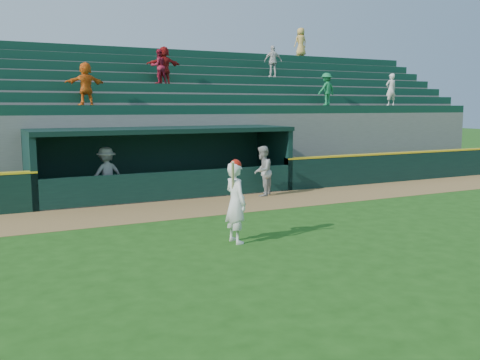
{
  "coord_description": "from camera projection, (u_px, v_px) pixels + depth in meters",
  "views": [
    {
      "loc": [
        -6.31,
        -10.83,
        3.22
      ],
      "look_at": [
        0.0,
        1.6,
        1.3
      ],
      "focal_mm": 40.0,
      "sensor_mm": 36.0,
      "label": 1
    }
  ],
  "objects": [
    {
      "name": "batter_at_plate",
      "position": [
        236.0,
        201.0,
        12.62
      ],
      "size": [
        0.58,
        0.82,
        2.01
      ],
      "color": "white",
      "rests_on": "ground"
    },
    {
      "name": "dugout_player_inside",
      "position": [
        106.0,
        174.0,
        18.3
      ],
      "size": [
        1.31,
        0.91,
        1.85
      ],
      "primitive_type": "imported",
      "rotation": [
        0.0,
        0.0,
        3.34
      ],
      "color": "#A5A5A0",
      "rests_on": "ground"
    },
    {
      "name": "dugout_player_front",
      "position": [
        262.0,
        171.0,
        19.28
      ],
      "size": [
        1.11,
        1.11,
        1.82
      ],
      "primitive_type": "imported",
      "rotation": [
        0.0,
        0.0,
        3.91
      ],
      "color": "#A6A5A0",
      "rests_on": "ground"
    },
    {
      "name": "dugout",
      "position": [
        162.0,
        157.0,
        19.72
      ],
      "size": [
        9.4,
        2.8,
        2.46
      ],
      "color": "slate",
      "rests_on": "ground"
    },
    {
      "name": "ground",
      "position": [
        270.0,
        242.0,
        12.83
      ],
      "size": [
        120.0,
        120.0,
        0.0
      ],
      "primitive_type": "plane",
      "color": "#1E4E13",
      "rests_on": "ground"
    },
    {
      "name": "warning_track",
      "position": [
        194.0,
        207.0,
        17.16
      ],
      "size": [
        40.0,
        3.0,
        0.01
      ],
      "primitive_type": "cube",
      "color": "olive",
      "rests_on": "ground"
    },
    {
      "name": "stands",
      "position": [
        128.0,
        125.0,
        23.6
      ],
      "size": [
        34.5,
        6.29,
        7.51
      ],
      "color": "slate",
      "rests_on": "ground"
    },
    {
      "name": "field_wall_right",
      "position": [
        433.0,
        165.0,
        24.03
      ],
      "size": [
        15.5,
        0.3,
        1.2
      ],
      "primitive_type": "cube",
      "color": "black",
      "rests_on": "ground"
    },
    {
      "name": "wall_stripe_right",
      "position": [
        433.0,
        151.0,
        23.94
      ],
      "size": [
        15.5,
        0.32,
        0.06
      ],
      "primitive_type": "cube",
      "color": "gold",
      "rests_on": "field_wall_right"
    }
  ]
}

